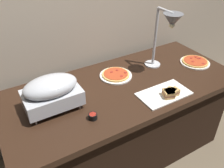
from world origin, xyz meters
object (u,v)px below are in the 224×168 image
object	(u,v)px
pizza_plate_front	(195,62)
pizza_plate_center	(116,75)
sandwich_platter	(167,93)
sauce_cup_near	(93,116)
heat_lamp	(169,26)
chafing_dish	(51,92)

from	to	relation	value
pizza_plate_front	pizza_plate_center	xyz separation A→B (m)	(-0.74, 0.18, -0.00)
sandwich_platter	sauce_cup_near	distance (m)	0.59
heat_lamp	pizza_plate_center	distance (m)	0.57
pizza_plate_center	sandwich_platter	world-z (taller)	sandwich_platter
chafing_dish	sandwich_platter	distance (m)	0.83
sandwich_platter	sauce_cup_near	world-z (taller)	sandwich_platter
sandwich_platter	sauce_cup_near	xyz separation A→B (m)	(-0.59, 0.06, 0.00)
chafing_dish	sandwich_platter	xyz separation A→B (m)	(0.77, -0.29, -0.12)
chafing_dish	sauce_cup_near	distance (m)	0.32
heat_lamp	sauce_cup_near	bearing A→B (deg)	-163.71
heat_lamp	pizza_plate_center	xyz separation A→B (m)	(-0.39, 0.14, -0.39)
chafing_dish	heat_lamp	size ratio (longest dim) A/B	0.73
pizza_plate_center	sandwich_platter	distance (m)	0.46
chafing_dish	sauce_cup_near	size ratio (longest dim) A/B	6.45
heat_lamp	pizza_plate_center	bearing A→B (deg)	160.12
pizza_plate_center	chafing_dish	bearing A→B (deg)	-167.05
heat_lamp	pizza_plate_front	world-z (taller)	heat_lamp
heat_lamp	sandwich_platter	size ratio (longest dim) A/B	1.34
chafing_dish	heat_lamp	xyz separation A→B (m)	(0.97, -0.01, 0.27)
pizza_plate_front	pizza_plate_center	size ratio (longest dim) A/B	0.97
chafing_dish	pizza_plate_center	world-z (taller)	chafing_dish
sandwich_platter	pizza_plate_center	bearing A→B (deg)	113.81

